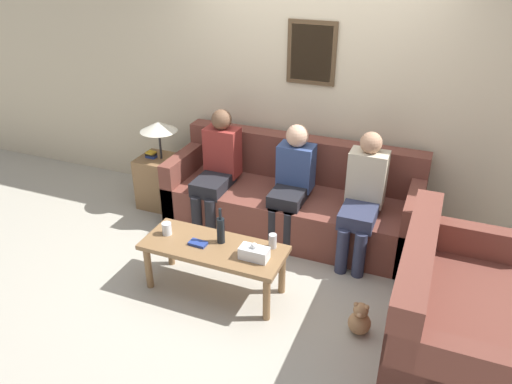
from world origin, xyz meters
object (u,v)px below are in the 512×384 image
couch_side (451,317)px  drinking_glass (167,229)px  coffee_table (214,252)px  wine_bottle (221,230)px  teddy_bear (360,320)px  person_middle (292,179)px  couch_main (293,201)px  person_right (363,194)px  person_left (217,166)px

couch_side → drinking_glass: (-2.31, 0.01, 0.19)m
coffee_table → wine_bottle: wine_bottle is taller
couch_side → teddy_bear: size_ratio=5.53×
couch_side → coffee_table: size_ratio=1.27×
teddy_bear → wine_bottle: bearing=174.1°
person_middle → teddy_bear: 1.52m
wine_bottle → person_middle: person_middle is taller
couch_side → person_middle: (-1.54, 1.05, 0.32)m
couch_main → person_middle: person_middle is taller
couch_side → wine_bottle: (-1.83, 0.07, 0.25)m
person_right → couch_side: bearing=-49.3°
person_left → couch_side: bearing=-24.1°
drinking_glass → teddy_bear: 1.73m
teddy_bear → person_left: bearing=147.4°
coffee_table → person_middle: bearing=72.9°
couch_main → couch_side: bearing=-37.3°
couch_side → teddy_bear: bearing=94.8°
person_middle → teddy_bear: person_middle is taller
drinking_glass → teddy_bear: (1.69, -0.07, -0.38)m
coffee_table → person_left: (-0.46, 1.04, 0.26)m
wine_bottle → drinking_glass: (-0.48, -0.06, -0.07)m
couch_main → person_left: bearing=-167.9°
coffee_table → person_right: 1.44m
couch_side → teddy_bear: 0.65m
drinking_glass → teddy_bear: bearing=-2.2°
coffee_table → drinking_glass: drinking_glass is taller
drinking_glass → wine_bottle: bearing=7.2°
couch_main → person_right: size_ratio=2.10×
couch_side → drinking_glass: size_ratio=14.21×
wine_bottle → teddy_bear: wine_bottle is taller
coffee_table → person_middle: size_ratio=1.05×
teddy_bear → drinking_glass: bearing=177.8°
coffee_table → teddy_bear: size_ratio=4.36×
person_middle → person_right: person_right is taller
drinking_glass → teddy_bear: drinking_glass is taller
wine_bottle → person_middle: (0.29, 0.97, 0.07)m
wine_bottle → person_right: (0.98, 0.92, 0.07)m
couch_side → person_right: (-0.85, 0.99, 0.32)m
couch_main → wine_bottle: (-0.25, -1.13, 0.25)m
drinking_glass → person_middle: 1.29m
couch_side → person_middle: size_ratio=1.33×
person_middle → drinking_glass: bearing=-126.6°
coffee_table → person_middle: person_middle is taller
couch_side → person_middle: 1.89m
person_right → wine_bottle: bearing=-136.9°
drinking_glass → person_right: 1.76m
person_left → person_middle: (0.79, 0.01, -0.01)m
person_left → person_right: 1.48m
wine_bottle → person_left: size_ratio=0.27×
drinking_glass → person_middle: bearing=53.4°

